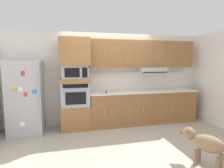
# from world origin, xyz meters

# --- Properties ---
(ground_plane) EXTENTS (9.60, 9.60, 0.00)m
(ground_plane) POSITION_xyz_m (0.00, 0.00, 0.00)
(ground_plane) COLOR #B2A899
(back_kitchen_wall) EXTENTS (6.20, 0.12, 2.50)m
(back_kitchen_wall) POSITION_xyz_m (0.00, 1.11, 1.25)
(back_kitchen_wall) COLOR silver
(back_kitchen_wall) RESTS_ON ground
(side_panel_right) EXTENTS (0.12, 7.10, 2.50)m
(side_panel_right) POSITION_xyz_m (2.80, 0.00, 1.25)
(side_panel_right) COLOR white
(side_panel_right) RESTS_ON ground
(refrigerator) EXTENTS (0.76, 0.73, 1.76)m
(refrigerator) POSITION_xyz_m (-2.08, 0.68, 0.88)
(refrigerator) COLOR #ADADB2
(refrigerator) RESTS_ON ground
(oven_base_cabinet) EXTENTS (0.74, 0.62, 0.60)m
(oven_base_cabinet) POSITION_xyz_m (-0.92, 0.75, 0.30)
(oven_base_cabinet) COLOR #996638
(oven_base_cabinet) RESTS_ON ground
(built_in_oven) EXTENTS (0.70, 0.62, 0.60)m
(built_in_oven) POSITION_xyz_m (-0.92, 0.75, 0.90)
(built_in_oven) COLOR #A8AAAF
(built_in_oven) RESTS_ON oven_base_cabinet
(appliance_mid_shelf) EXTENTS (0.74, 0.62, 0.10)m
(appliance_mid_shelf) POSITION_xyz_m (-0.92, 0.75, 1.25)
(appliance_mid_shelf) COLOR #996638
(appliance_mid_shelf) RESTS_ON built_in_oven
(microwave) EXTENTS (0.64, 0.54, 0.32)m
(microwave) POSITION_xyz_m (-0.92, 0.75, 1.46)
(microwave) COLOR #A8AAAF
(microwave) RESTS_ON appliance_mid_shelf
(appliance_upper_cabinet) EXTENTS (0.74, 0.62, 0.68)m
(appliance_upper_cabinet) POSITION_xyz_m (-0.92, 0.75, 1.96)
(appliance_upper_cabinet) COLOR #996638
(appliance_upper_cabinet) RESTS_ON microwave
(lower_cabinet_run) EXTENTS (3.01, 0.63, 0.88)m
(lower_cabinet_run) POSITION_xyz_m (0.95, 0.75, 0.44)
(lower_cabinet_run) COLOR #996638
(lower_cabinet_run) RESTS_ON ground
(countertop_slab) EXTENTS (3.05, 0.64, 0.04)m
(countertop_slab) POSITION_xyz_m (0.95, 0.75, 0.90)
(countertop_slab) COLOR silver
(countertop_slab) RESTS_ON lower_cabinet_run
(backsplash_panel) EXTENTS (3.05, 0.02, 0.50)m
(backsplash_panel) POSITION_xyz_m (0.95, 1.04, 1.17)
(backsplash_panel) COLOR white
(backsplash_panel) RESTS_ON countertop_slab
(upper_cabinet_with_hood) EXTENTS (3.01, 0.48, 0.88)m
(upper_cabinet_with_hood) POSITION_xyz_m (0.97, 0.87, 1.90)
(upper_cabinet_with_hood) COLOR #996638
(upper_cabinet_with_hood) RESTS_ON backsplash_panel
(screwdriver) EXTENTS (0.17, 0.16, 0.03)m
(screwdriver) POSITION_xyz_m (-0.12, 0.64, 0.93)
(screwdriver) COLOR black
(screwdriver) RESTS_ON countertop_slab
(dog) EXTENTS (0.52, 0.82, 0.60)m
(dog) POSITION_xyz_m (1.06, -1.53, 0.39)
(dog) COLOR #997551
(dog) RESTS_ON ground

